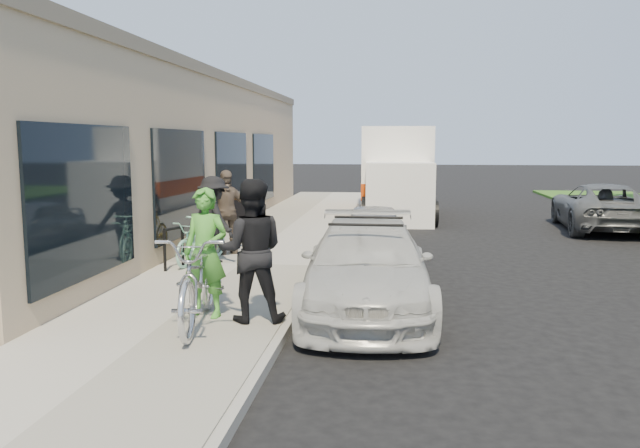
{
  "coord_description": "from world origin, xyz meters",
  "views": [
    {
      "loc": [
        0.94,
        -8.39,
        2.46
      ],
      "look_at": [
        -0.37,
        2.14,
        1.05
      ],
      "focal_mm": 35.0,
      "sensor_mm": 36.0,
      "label": 1
    }
  ],
  "objects": [
    {
      "name": "ground",
      "position": [
        0.0,
        0.0,
        0.0
      ],
      "size": [
        120.0,
        120.0,
        0.0
      ],
      "primitive_type": "plane",
      "color": "black",
      "rests_on": "ground"
    },
    {
      "name": "bike_rack",
      "position": [
        -3.08,
        2.38,
        0.61
      ],
      "size": [
        0.22,
        0.52,
        0.77
      ],
      "rotation": [
        0.0,
        0.0,
        -0.35
      ],
      "color": "black",
      "rests_on": "sidewalk"
    },
    {
      "name": "cruiser_bike_c",
      "position": [
        -2.84,
        3.81,
        0.61
      ],
      "size": [
        0.47,
        1.54,
        0.92
      ],
      "primitive_type": "imported",
      "rotation": [
        0.0,
        0.0,
        0.02
      ],
      "color": "yellow",
      "rests_on": "sidewalk"
    },
    {
      "name": "moving_truck",
      "position": [
        0.88,
        12.54,
        1.3
      ],
      "size": [
        2.5,
        6.06,
        2.93
      ],
      "rotation": [
        0.0,
        0.0,
        0.05
      ],
      "color": "white",
      "rests_on": "ground"
    },
    {
      "name": "cruiser_bike_a",
      "position": [
        -2.69,
        3.1,
        0.64
      ],
      "size": [
        0.72,
        1.68,
        0.98
      ],
      "primitive_type": "imported",
      "rotation": [
        0.0,
        0.0,
        -0.17
      ],
      "color": "#8DD3BA",
      "rests_on": "sidewalk"
    },
    {
      "name": "sedan_white",
      "position": [
        0.52,
        0.54,
        0.65
      ],
      "size": [
        2.02,
        4.55,
        1.34
      ],
      "rotation": [
        0.0,
        0.0,
        0.05
      ],
      "color": "beige",
      "rests_on": "ground"
    },
    {
      "name": "woman_rider",
      "position": [
        -1.55,
        -0.56,
        1.01
      ],
      "size": [
        0.7,
        0.53,
        1.71
      ],
      "primitive_type": "imported",
      "rotation": [
        0.0,
        0.0,
        -0.21
      ],
      "color": "#449531",
      "rests_on": "sidewalk"
    },
    {
      "name": "bystander_b",
      "position": [
        -2.58,
        4.07,
        1.02
      ],
      "size": [
        1.08,
        0.9,
        1.73
      ],
      "primitive_type": "imported",
      "rotation": [
        0.0,
        0.0,
        0.56
      ],
      "color": "brown",
      "rests_on": "sidewalk"
    },
    {
      "name": "curb",
      "position": [
        -0.45,
        3.0,
        0.07
      ],
      "size": [
        0.12,
        34.0,
        0.13
      ],
      "primitive_type": "cube",
      "color": "gray",
      "rests_on": "ground"
    },
    {
      "name": "storefront",
      "position": [
        -5.24,
        7.99,
        2.12
      ],
      "size": [
        3.6,
        20.0,
        4.22
      ],
      "color": "tan",
      "rests_on": "ground"
    },
    {
      "name": "sedan_silver",
      "position": [
        0.46,
        4.59,
        0.57
      ],
      "size": [
        1.46,
        3.41,
        1.15
      ],
      "primitive_type": "imported",
      "rotation": [
        0.0,
        0.0,
        0.03
      ],
      "color": "#A1A1A6",
      "rests_on": "ground"
    },
    {
      "name": "bystander_a",
      "position": [
        -2.54,
        3.12,
        0.98
      ],
      "size": [
        1.21,
        1.16,
        1.66
      ],
      "primitive_type": "imported",
      "rotation": [
        0.0,
        0.0,
        2.44
      ],
      "color": "black",
      "rests_on": "sidewalk"
    },
    {
      "name": "man_standing",
      "position": [
        -0.91,
        -0.68,
        1.07
      ],
      "size": [
        1.0,
        0.83,
        1.84
      ],
      "primitive_type": "imported",
      "rotation": [
        0.0,
        0.0,
        3.31
      ],
      "color": "black",
      "rests_on": "sidewalk"
    },
    {
      "name": "sidewalk",
      "position": [
        -2.0,
        3.0,
        0.07
      ],
      "size": [
        3.0,
        34.0,
        0.15
      ],
      "primitive_type": "cube",
      "color": "#9F9A8F",
      "rests_on": "ground"
    },
    {
      "name": "cruiser_bike_b",
      "position": [
        -2.81,
        2.94,
        0.56
      ],
      "size": [
        0.81,
        1.65,
        0.83
      ],
      "primitive_type": "imported",
      "rotation": [
        0.0,
        0.0,
        -0.17
      ],
      "color": "#8DD3BA",
      "rests_on": "sidewalk"
    },
    {
      "name": "far_car_gray",
      "position": [
        6.6,
        9.73,
        0.65
      ],
      "size": [
        2.56,
        4.85,
        1.3
      ],
      "primitive_type": "imported",
      "rotation": [
        0.0,
        0.0,
        3.05
      ],
      "color": "#4F5154",
      "rests_on": "ground"
    },
    {
      "name": "tandem_bike",
      "position": [
        -1.5,
        -0.97,
        0.74
      ],
      "size": [
        1.1,
        2.35,
        1.19
      ],
      "primitive_type": "imported",
      "rotation": [
        0.0,
        0.0,
        0.14
      ],
      "color": "silver",
      "rests_on": "sidewalk"
    },
    {
      "name": "sandwich_board",
      "position": [
        -3.1,
        7.56,
        0.6
      ],
      "size": [
        0.58,
        0.59,
        0.87
      ],
      "rotation": [
        0.0,
        0.0,
        -0.1
      ],
      "color": "#321E0E",
      "rests_on": "sidewalk"
    }
  ]
}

